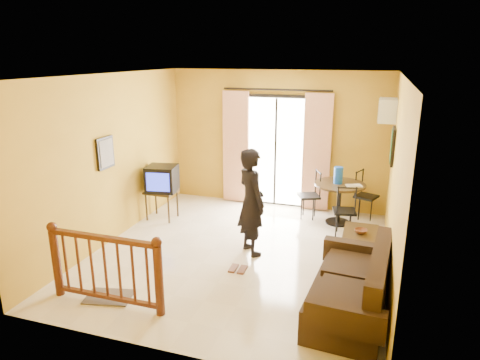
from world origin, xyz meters
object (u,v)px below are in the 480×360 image
(television, at_px, (162,179))
(dining_table, at_px, (340,192))
(coffee_table, at_px, (360,242))
(standing_person, at_px, (251,202))
(sofa, at_px, (354,290))

(television, height_order, dining_table, television)
(dining_table, height_order, coffee_table, dining_table)
(standing_person, bearing_deg, dining_table, -79.52)
(television, xyz_separation_m, coffee_table, (3.72, -0.61, -0.53))
(dining_table, relative_size, sofa, 0.50)
(television, bearing_deg, standing_person, -33.36)
(coffee_table, relative_size, sofa, 0.51)
(television, distance_m, sofa, 4.33)
(coffee_table, distance_m, sofa, 1.55)
(sofa, bearing_deg, dining_table, 103.38)
(television, xyz_separation_m, sofa, (3.73, -2.16, -0.49))
(dining_table, relative_size, standing_person, 0.55)
(sofa, distance_m, standing_person, 2.18)
(sofa, bearing_deg, television, 154.28)
(television, distance_m, coffee_table, 3.81)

